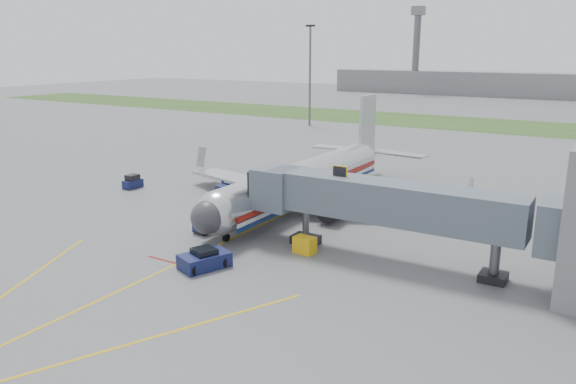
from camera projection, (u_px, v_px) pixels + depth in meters
The scene contains 16 objects.
ground at pixel (211, 248), 45.52m from camera, with size 400.00×400.00×0.00m, color #565659.
grass_strip at pixel (477, 124), 119.98m from camera, with size 300.00×25.00×0.01m, color #2D4C1E.
apron_markings at pixel (144, 279), 39.40m from camera, with size 21.52×50.00×0.01m.
airliner at pixel (304, 180), 57.48m from camera, with size 32.10×35.67×10.25m.
jet_bridge at pixel (386, 203), 42.07m from camera, with size 25.30×4.00×6.90m.
light_mast_left at pixel (310, 73), 115.88m from camera, with size 2.00×0.44×20.40m.
distant_terminal at pixel (505, 84), 190.22m from camera, with size 120.00×14.00×8.00m, color slate.
control_tower at pixel (417, 44), 197.89m from camera, with size 4.00×4.00×30.00m.
pushback_tug at pixel (204, 260), 41.35m from camera, with size 3.33×4.11×1.48m.
baggage_tug at pixel (133, 182), 65.00m from camera, with size 1.27×2.30×1.58m.
baggage_cart_a at pixel (204, 224), 49.10m from camera, with size 1.75×1.75×1.64m.
baggage_cart_b at pixel (232, 188), 61.40m from camera, with size 1.79×1.79×1.78m.
baggage_cart_c at pixel (224, 192), 60.32m from camera, with size 1.66×1.66×1.48m.
belt_loader at pixel (232, 211), 54.23m from camera, with size 1.73×3.79×1.79m.
ground_power_cart at pixel (305, 245), 44.30m from camera, with size 1.77×1.28×1.33m.
ramp_worker at pixel (217, 207), 53.69m from camera, with size 0.71×0.47×1.95m, color #98EB1B.
Camera 1 is at (27.69, -33.45, 15.71)m, focal length 35.00 mm.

